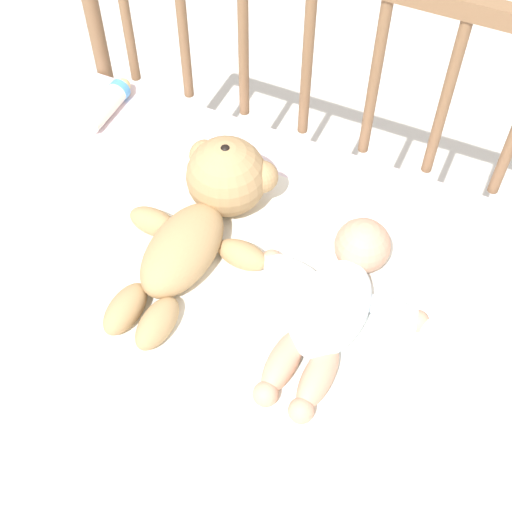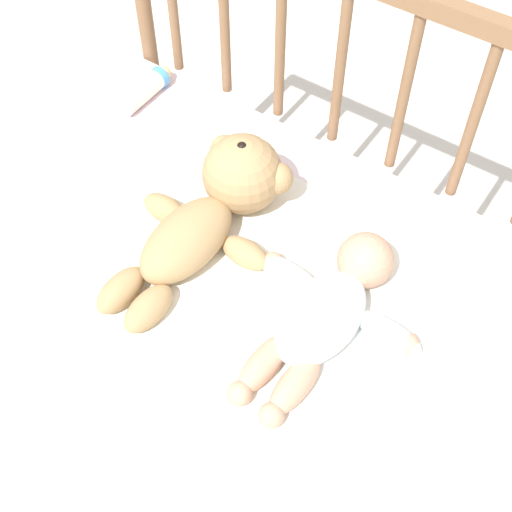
{
  "view_description": "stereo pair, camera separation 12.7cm",
  "coord_description": "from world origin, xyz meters",
  "views": [
    {
      "loc": [
        0.32,
        -0.71,
        1.61
      ],
      "look_at": [
        0.0,
        -0.01,
        0.59
      ],
      "focal_mm": 50.0,
      "sensor_mm": 36.0,
      "label": 1
    },
    {
      "loc": [
        0.43,
        -0.64,
        1.61
      ],
      "look_at": [
        0.0,
        -0.01,
        0.59
      ],
      "focal_mm": 50.0,
      "sensor_mm": 36.0,
      "label": 2
    }
  ],
  "objects": [
    {
      "name": "crib_rail",
      "position": [
        0.0,
        0.38,
        0.65
      ],
      "size": [
        1.19,
        0.04,
        0.93
      ],
      "color": "brown",
      "rests_on": "ground_plane"
    },
    {
      "name": "baby_bottle",
      "position": [
        -0.49,
        0.26,
        0.55
      ],
      "size": [
        0.05,
        0.16,
        0.05
      ],
      "color": "#F4E5CC",
      "rests_on": "crib_mattress"
    },
    {
      "name": "teddy_bear",
      "position": [
        -0.13,
        0.04,
        0.59
      ],
      "size": [
        0.29,
        0.45,
        0.16
      ],
      "color": "tan",
      "rests_on": "crib_mattress"
    },
    {
      "name": "blanket",
      "position": [
        0.01,
        -0.05,
        0.53
      ],
      "size": [
        0.84,
        0.56,
        0.01
      ],
      "color": "white",
      "rests_on": "crib_mattress"
    },
    {
      "name": "baby",
      "position": [
        0.16,
        -0.03,
        0.56
      ],
      "size": [
        0.34,
        0.41,
        0.1
      ],
      "color": "white",
      "rests_on": "crib_mattress"
    },
    {
      "name": "crib_mattress",
      "position": [
        0.0,
        0.0,
        0.26
      ],
      "size": [
        1.19,
        0.71,
        0.53
      ],
      "color": "silver",
      "rests_on": "ground_plane"
    },
    {
      "name": "ground_plane",
      "position": [
        0.0,
        0.0,
        0.0
      ],
      "size": [
        12.0,
        12.0,
        0.0
      ],
      "primitive_type": "plane",
      "color": "silver"
    }
  ]
}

